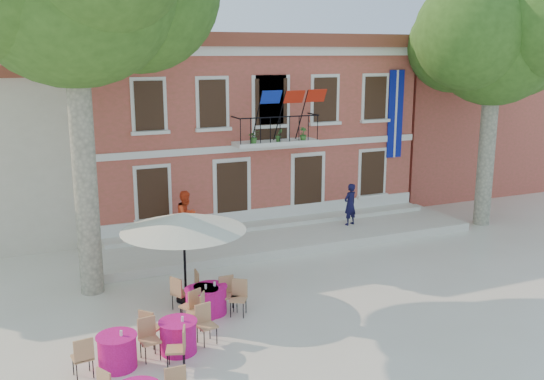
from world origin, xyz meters
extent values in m
plane|color=beige|center=(0.00, 0.00, 0.00)|extent=(90.00, 90.00, 0.00)
cube|color=#C75047|center=(2.00, 10.00, 3.50)|extent=(13.00, 8.00, 7.00)
cube|color=brown|center=(2.00, 10.00, 7.25)|extent=(13.50, 8.50, 0.50)
cube|color=silver|center=(2.00, 6.05, 6.85)|extent=(13.30, 0.35, 0.35)
cube|color=silver|center=(2.00, 5.55, 3.50)|extent=(3.20, 0.90, 0.15)
cube|color=black|center=(2.00, 5.15, 4.50)|extent=(3.20, 0.04, 0.04)
cube|color=navy|center=(7.60, 5.94, 4.30)|extent=(0.70, 0.05, 3.60)
cube|color=#0D2499|center=(1.10, 4.80, 5.25)|extent=(0.76, 0.27, 0.47)
cube|color=red|center=(2.00, 4.80, 5.25)|extent=(0.76, 0.29, 0.47)
cube|color=red|center=(2.90, 4.80, 5.25)|extent=(0.76, 0.27, 0.47)
imported|color=#26591E|center=(1.00, 5.25, 3.82)|extent=(0.43, 0.37, 0.48)
imported|color=#26591E|center=(2.00, 5.25, 3.82)|extent=(0.26, 0.21, 0.48)
imported|color=#26591E|center=(3.00, 5.25, 3.82)|extent=(0.27, 0.27, 0.48)
cube|color=#C75047|center=(14.00, 11.00, 3.00)|extent=(9.00, 9.00, 6.00)
cube|color=brown|center=(14.00, 11.00, 6.20)|extent=(9.40, 9.40, 0.40)
cube|color=silver|center=(2.00, 4.40, 0.15)|extent=(14.00, 3.40, 0.30)
cylinder|color=#A59E84|center=(-5.29, 2.24, 3.78)|extent=(0.66, 0.66, 7.57)
cylinder|color=#A59E84|center=(10.15, 3.30, 3.09)|extent=(0.64, 0.64, 6.18)
sphere|color=#2B4E18|center=(10.15, 3.30, 7.24)|extent=(4.95, 4.95, 4.95)
cylinder|color=black|center=(-2.98, 0.53, 0.04)|extent=(0.54, 0.54, 0.08)
cylinder|color=black|center=(-2.98, 0.53, 1.13)|extent=(0.07, 0.07, 2.26)
cone|color=beige|center=(-2.98, 0.53, 2.30)|extent=(3.43, 3.43, 0.50)
imported|color=black|center=(4.63, 4.42, 1.11)|extent=(0.68, 0.55, 1.62)
imported|color=#EF421C|center=(-1.68, 4.97, 1.20)|extent=(1.11, 1.05, 1.81)
cylinder|color=#DD1496|center=(-3.96, -2.30, 0.38)|extent=(0.84, 0.84, 0.75)
cylinder|color=#DD1496|center=(-3.96, -2.30, 0.76)|extent=(0.90, 0.90, 0.02)
cube|color=tan|center=(-4.20, -3.01, 0.47)|extent=(0.53, 0.53, 0.95)
cube|color=tan|center=(-3.22, -2.16, 0.47)|extent=(0.49, 0.49, 0.95)
cube|color=tan|center=(-4.45, -1.73, 0.47)|extent=(0.59, 0.59, 0.95)
cylinder|color=#DD1496|center=(-5.38, -2.46, 0.38)|extent=(0.84, 0.84, 0.75)
cylinder|color=#DD1496|center=(-5.38, -2.46, 0.76)|extent=(0.90, 0.90, 0.02)
cube|color=tan|center=(-4.63, -2.38, 0.47)|extent=(0.47, 0.47, 0.95)
cube|color=tan|center=(-6.12, -2.55, 0.47)|extent=(0.47, 0.47, 0.95)
cylinder|color=#DD1496|center=(-2.88, -0.64, 0.38)|extent=(0.84, 0.84, 0.75)
cylinder|color=#DD1496|center=(-2.88, -0.64, 0.76)|extent=(0.90, 0.90, 0.02)
cube|color=tan|center=(-2.13, -0.64, 0.47)|extent=(0.42, 0.42, 0.95)
cube|color=tan|center=(-3.25, 0.01, 0.47)|extent=(0.57, 0.57, 0.95)
cube|color=tan|center=(-3.25, -1.29, 0.47)|extent=(0.57, 0.57, 0.95)
cylinder|color=#DD1496|center=(-2.60, -0.56, 0.38)|extent=(0.84, 0.84, 0.75)
cylinder|color=#DD1496|center=(-2.60, -0.56, 0.76)|extent=(0.90, 0.90, 0.02)
cube|color=tan|center=(-1.98, -0.97, 0.47)|extent=(0.58, 0.58, 0.95)
cube|color=tan|center=(-2.56, 0.19, 0.47)|extent=(0.44, 0.44, 0.95)
cube|color=tan|center=(-3.27, -0.89, 0.47)|extent=(0.56, 0.56, 0.95)
camera|label=1|loc=(-7.15, -14.98, 6.81)|focal=40.00mm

